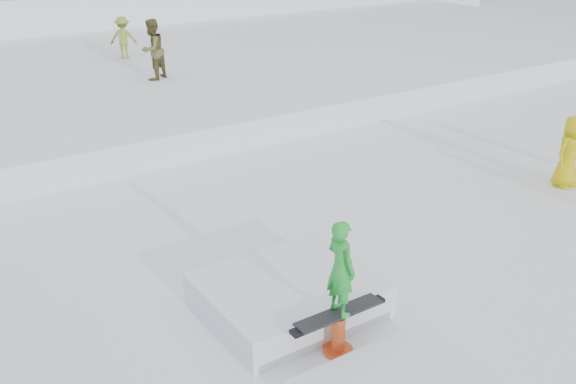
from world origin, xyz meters
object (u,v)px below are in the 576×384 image
walker_ygreen (123,38)px  spectator_yellow (570,152)px  walker_olive (152,50)px  jib_rail_feature (315,315)px

walker_ygreen → spectator_yellow: 16.34m
walker_olive → spectator_yellow: bearing=83.2°
walker_ygreen → walker_olive: bearing=112.7°
walker_olive → spectator_yellow: 12.98m
spectator_yellow → walker_ygreen: bearing=106.3°
walker_ygreen → spectator_yellow: (4.71, -15.63, -0.73)m
spectator_yellow → jib_rail_feature: bearing=-170.7°
walker_olive → jib_rail_feature: walker_olive is taller
jib_rail_feature → spectator_yellow: bearing=9.7°
walker_olive → jib_rail_feature: size_ratio=0.44×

